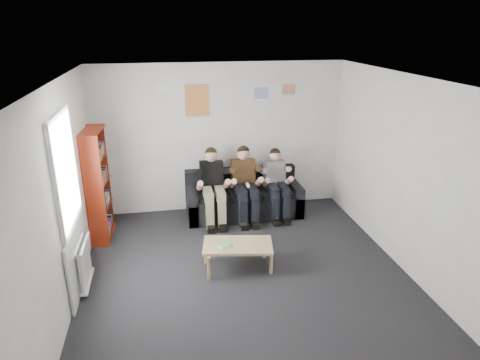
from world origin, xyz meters
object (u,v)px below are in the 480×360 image
object	(u,v)px
coffee_table	(238,247)
person_right	(277,184)
bookshelf	(98,185)
sofa	(243,199)
person_middle	(245,185)
person_left	(213,187)

from	to	relation	value
coffee_table	person_right	size ratio (longest dim) A/B	0.79
bookshelf	person_right	distance (m)	3.04
coffee_table	bookshelf	bearing A→B (deg)	145.17
sofa	bookshelf	bearing A→B (deg)	-169.77
coffee_table	person_middle	distance (m)	1.72
sofa	person_left	distance (m)	0.70
person_left	person_middle	bearing A→B (deg)	1.58
person_right	bookshelf	bearing A→B (deg)	177.86
person_left	coffee_table	bearing A→B (deg)	-83.44
bookshelf	person_middle	bearing A→B (deg)	9.67
person_right	person_left	bearing A→B (deg)	173.34
person_left	person_middle	world-z (taller)	person_middle
coffee_table	person_right	xyz separation A→B (m)	(1.01, 1.65, 0.27)
sofa	coffee_table	distance (m)	1.89
sofa	coffee_table	world-z (taller)	sofa
bookshelf	person_right	world-z (taller)	bookshelf
sofa	person_right	size ratio (longest dim) A/B	1.68
bookshelf	sofa	bearing A→B (deg)	14.16
sofa	person_right	bearing A→B (deg)	-18.35
sofa	person_middle	distance (m)	0.41
coffee_table	person_right	bearing A→B (deg)	58.53
coffee_table	person_left	world-z (taller)	person_left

